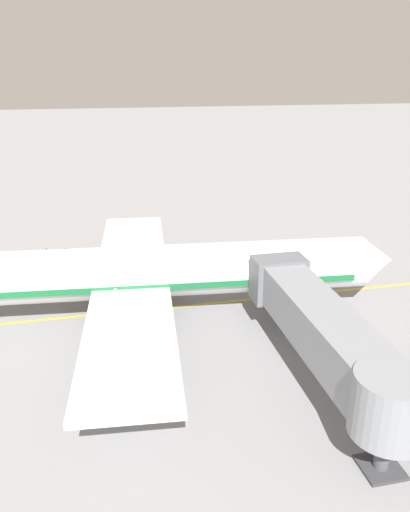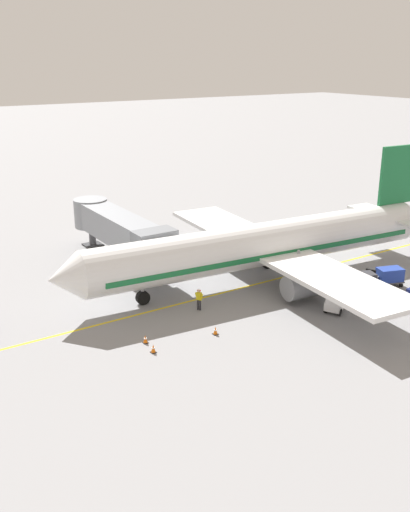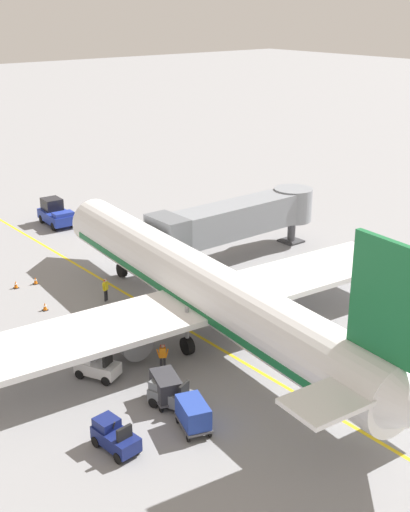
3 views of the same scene
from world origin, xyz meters
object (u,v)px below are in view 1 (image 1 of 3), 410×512
at_px(jet_bridge, 324,330).
at_px(baggage_tug_lead, 57,259).
at_px(baggage_cart_front, 75,273).
at_px(baggage_cart_second_in_train, 39,274).
at_px(parked_airliner, 142,273).
at_px(baggage_tug_spare, 129,264).
at_px(ground_crew_wing_walker, 110,278).
at_px(safety_cone_nose_left, 301,269).
at_px(safety_cone_nose_right, 245,266).
at_px(baggage_tug_trailing, 69,276).
at_px(safety_cone_wing_tip, 297,262).
at_px(ground_crew_loader, 244,279).

relative_size(jet_bridge, baggage_tug_lead, 6.21).
height_order(baggage_cart_front, baggage_cart_second_in_train, same).
distance_m(parked_airliner, baggage_tug_spare, 8.50).
xyz_separation_m(baggage_tug_lead, ground_crew_wing_walker, (6.06, 4.56, 0.24)).
xyz_separation_m(jet_bridge, safety_cone_nose_left, (-15.57, 5.45, -3.17)).
bearing_deg(safety_cone_nose_right, baggage_cart_second_in_train, -91.71).
xyz_separation_m(baggage_cart_second_in_train, ground_crew_wing_walker, (2.19, 5.69, 0.00)).
height_order(safety_cone_nose_left, safety_cone_nose_right, same).
distance_m(baggage_tug_trailing, baggage_tug_spare, 5.32).
relative_size(baggage_cart_front, baggage_cart_second_in_train, 1.00).
bearing_deg(baggage_tug_trailing, safety_cone_nose_right, 89.45).
bearing_deg(safety_cone_nose_left, baggage_tug_trailing, -94.87).
relative_size(safety_cone_nose_left, safety_cone_wing_tip, 1.00).
distance_m(ground_crew_wing_walker, safety_cone_nose_left, 16.47).
bearing_deg(baggage_cart_front, baggage_tug_lead, -157.53).
distance_m(baggage_tug_lead, baggage_tug_spare, 6.85).
height_order(jet_bridge, safety_cone_nose_right, jet_bridge).
xyz_separation_m(baggage_tug_spare, baggage_cart_front, (1.62, -4.53, 0.24)).
height_order(baggage_cart_front, safety_cone_nose_right, baggage_cart_front).
xyz_separation_m(baggage_tug_spare, ground_crew_wing_walker, (3.39, -1.75, 0.24)).
bearing_deg(parked_airliner, baggage_cart_second_in_train, -131.45).
relative_size(ground_crew_wing_walker, safety_cone_nose_right, 2.86).
xyz_separation_m(parked_airliner, baggage_cart_second_in_train, (-6.93, -7.85, -2.24)).
bearing_deg(baggage_tug_trailing, safety_cone_wing_tip, 89.45).
relative_size(parked_airliner, baggage_tug_lead, 14.33).
distance_m(baggage_tug_trailing, baggage_cart_front, 0.61).
bearing_deg(baggage_cart_front, baggage_cart_second_in_train, -98.33).
bearing_deg(parked_airliner, baggage_cart_front, -142.78).
distance_m(baggage_cart_second_in_train, safety_cone_nose_right, 17.46).
distance_m(safety_cone_nose_left, safety_cone_wing_tip, 1.50).
xyz_separation_m(parked_airliner, baggage_tug_lead, (-10.80, -6.72, -2.47)).
bearing_deg(baggage_cart_front, safety_cone_nose_right, 89.62).
bearing_deg(baggage_tug_spare, ground_crew_loader, 56.14).
bearing_deg(safety_cone_nose_left, baggage_tug_lead, -105.75).
relative_size(ground_crew_wing_walker, ground_crew_loader, 1.00).
xyz_separation_m(parked_airliner, safety_cone_nose_right, (-6.41, 9.59, -2.90)).
xyz_separation_m(safety_cone_nose_left, safety_cone_wing_tip, (-1.49, 0.20, 0.00)).
relative_size(jet_bridge, safety_cone_wing_tip, 27.41).
bearing_deg(baggage_cart_second_in_train, parked_airliner, 48.55).
bearing_deg(baggage_tug_lead, ground_crew_wing_walker, 36.93).
height_order(baggage_tug_trailing, safety_cone_nose_right, baggage_tug_trailing).
bearing_deg(ground_crew_wing_walker, baggage_tug_spare, 152.72).
xyz_separation_m(baggage_tug_lead, baggage_cart_second_in_train, (3.87, -1.13, 0.24)).
relative_size(baggage_tug_lead, ground_crew_wing_walker, 1.54).
bearing_deg(ground_crew_wing_walker, baggage_tug_trailing, -118.58).
distance_m(baggage_tug_lead, ground_crew_wing_walker, 7.59).
relative_size(baggage_cart_front, safety_cone_nose_left, 5.03).
xyz_separation_m(ground_crew_loader, safety_cone_nose_right, (-4.14, 1.28, -0.66)).
xyz_separation_m(baggage_cart_second_in_train, safety_cone_wing_tip, (0.57, 22.34, -0.66)).
relative_size(parked_airliner, safety_cone_nose_right, 63.31).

